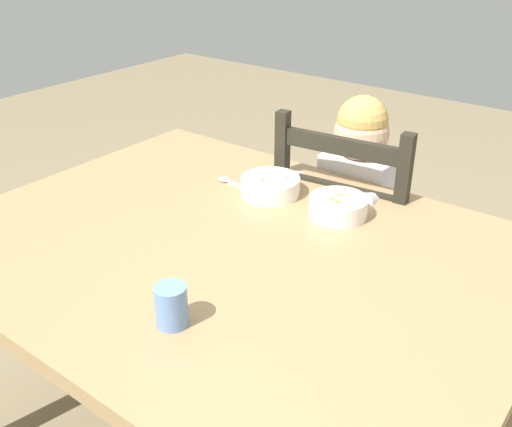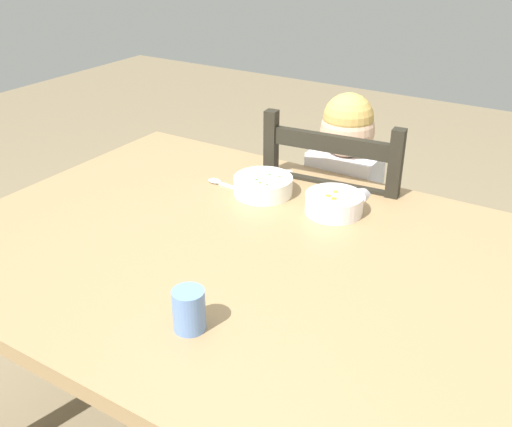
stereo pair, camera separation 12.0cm
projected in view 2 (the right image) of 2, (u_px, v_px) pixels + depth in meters
dining_table at (234, 274)px, 1.46m from camera, size 1.40×1.07×0.73m
dining_chair at (338, 243)px, 1.97m from camera, size 0.46×0.46×0.93m
child_figure at (339, 194)px, 1.89m from camera, size 0.32×0.31×0.96m
bowl_of_peas at (263, 185)px, 1.66m from camera, size 0.17×0.17×0.05m
bowl_of_carrots at (334, 203)px, 1.56m from camera, size 0.15×0.15×0.05m
spoon at (220, 183)px, 1.73m from camera, size 0.14×0.03×0.01m
drinking_cup at (189, 310)px, 1.11m from camera, size 0.06×0.06×0.09m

